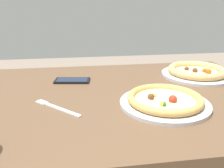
% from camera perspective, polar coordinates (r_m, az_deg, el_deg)
% --- Properties ---
extents(dining_table, '(1.30, 0.84, 0.75)m').
position_cam_1_polar(dining_table, '(0.95, -0.04, -8.49)').
color(dining_table, brown).
rests_on(dining_table, ground).
extents(pizza_near, '(0.30, 0.30, 0.04)m').
position_cam_1_polar(pizza_near, '(0.82, 12.46, -3.86)').
color(pizza_near, '#B7B7BC').
rests_on(pizza_near, dining_table).
extents(pizza_far, '(0.32, 0.32, 0.04)m').
position_cam_1_polar(pizza_far, '(1.18, 19.57, 2.75)').
color(pizza_far, '#B7B7BC').
rests_on(pizza_far, dining_table).
extents(fork, '(0.16, 0.16, 0.00)m').
position_cam_1_polar(fork, '(0.81, -13.36, -5.41)').
color(fork, silver).
rests_on(fork, dining_table).
extents(cell_phone, '(0.16, 0.10, 0.01)m').
position_cam_1_polar(cell_phone, '(1.05, -9.45, 0.85)').
color(cell_phone, black).
rests_on(cell_phone, dining_table).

